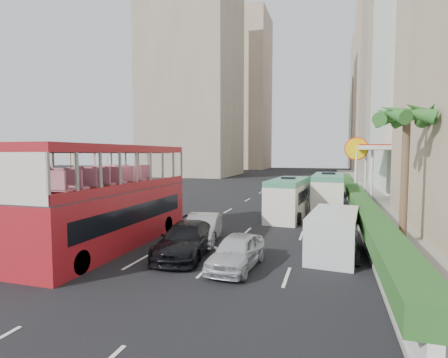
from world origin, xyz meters
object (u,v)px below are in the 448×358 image
at_px(car_black, 186,255).
at_px(panel_van_near, 334,233).
at_px(double_decker_bus, 115,196).
at_px(shell_station, 390,173).
at_px(minibus_near, 288,199).
at_px(car_silver_lane_b, 237,268).
at_px(car_silver_lane_a, 203,242).
at_px(van_asset, 289,207).
at_px(panel_van_far, 326,187).
at_px(minibus_far, 328,193).
at_px(palm_tree, 405,179).

height_order(car_black, panel_van_near, panel_van_near).
distance_m(double_decker_bus, panel_van_near, 10.74).
bearing_deg(car_black, shell_station, 57.39).
bearing_deg(minibus_near, car_silver_lane_b, -88.89).
bearing_deg(double_decker_bus, car_silver_lane_a, 26.12).
height_order(van_asset, panel_van_near, panel_van_near).
xyz_separation_m(car_black, shell_station, (11.94, 23.46, 2.75)).
bearing_deg(panel_van_far, minibus_near, -88.74).
xyz_separation_m(car_silver_lane_b, panel_van_near, (3.78, 3.19, 0.99)).
bearing_deg(double_decker_bus, panel_van_near, 9.15).
bearing_deg(minibus_far, palm_tree, -68.69).
bearing_deg(palm_tree, minibus_far, 109.89).
xyz_separation_m(car_black, minibus_near, (3.39, 10.63, 1.42)).
height_order(van_asset, minibus_far, minibus_far).
xyz_separation_m(car_silver_lane_b, van_asset, (0.17, 17.12, 0.00)).
height_order(minibus_far, shell_station, shell_station).
bearing_deg(panel_van_far, car_silver_lane_a, -93.66).
distance_m(minibus_near, panel_van_far, 14.12).
distance_m(double_decker_bus, shell_station, 28.02).
bearing_deg(double_decker_bus, car_silver_lane_b, -12.61).
bearing_deg(shell_station, car_silver_lane_a, -119.75).
bearing_deg(shell_station, car_black, -116.97).
distance_m(van_asset, shell_station, 12.04).
height_order(double_decker_bus, minibus_far, double_decker_bus).
bearing_deg(van_asset, double_decker_bus, -121.09).
xyz_separation_m(minibus_far, panel_van_far, (-0.22, 10.03, -0.46)).
xyz_separation_m(van_asset, minibus_near, (0.55, -5.45, 1.42)).
bearing_deg(car_black, double_decker_bus, 167.85).
bearing_deg(panel_van_near, double_decker_bus, -165.31).
relative_size(car_silver_lane_a, car_silver_lane_b, 1.11).
relative_size(double_decker_bus, shell_station, 1.38).
bearing_deg(van_asset, panel_van_far, 62.80).
bearing_deg(palm_tree, minibus_near, 135.85).
height_order(car_silver_lane_a, shell_station, shell_station).
distance_m(minibus_near, minibus_far, 4.73).
xyz_separation_m(panel_van_near, palm_tree, (3.30, 2.31, 2.39)).
bearing_deg(palm_tree, car_silver_lane_b, -142.14).
distance_m(car_black, panel_van_near, 6.86).
xyz_separation_m(van_asset, panel_van_far, (3.06, 8.44, 1.04)).
xyz_separation_m(van_asset, shell_station, (9.11, 7.38, 2.75)).
distance_m(van_asset, panel_van_near, 14.42).
bearing_deg(shell_station, panel_van_near, -104.48).
distance_m(double_decker_bus, minibus_near, 12.65).
distance_m(car_silver_lane_a, panel_van_near, 6.61).
bearing_deg(minibus_near, car_silver_lane_a, -108.28).
relative_size(minibus_far, shell_station, 0.85).
relative_size(minibus_far, panel_van_near, 1.37).
height_order(double_decker_bus, car_black, double_decker_bus).
xyz_separation_m(car_silver_lane_a, minibus_near, (3.48, 8.23, 1.42)).
bearing_deg(car_silver_lane_a, car_black, -98.06).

